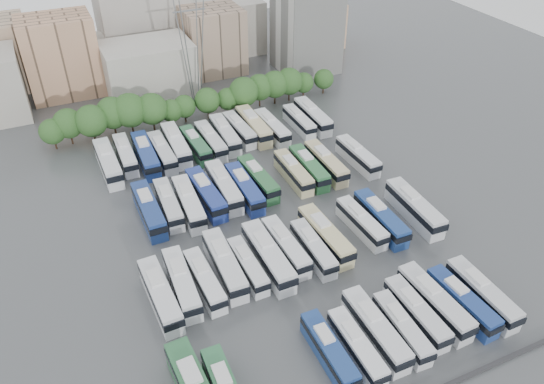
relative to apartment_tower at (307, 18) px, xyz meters
name	(u,v)px	position (x,y,z in m)	size (l,w,h in m)	color
ground	(282,233)	(-34.00, -58.00, -13.00)	(220.00, 220.00, 0.00)	#424447
tree_line	(188,102)	(-36.29, -15.92, -8.36)	(65.55, 8.17, 8.89)	black
city_buildings	(130,45)	(-41.46, 13.86, -5.13)	(102.00, 35.00, 20.00)	#9E998E
apartment_tower	(307,18)	(0.00, 0.00, 0.00)	(14.00, 14.00, 26.00)	silver
electricity_pylon	(190,22)	(-32.00, -8.00, 5.66)	(9.00, 6.91, 33.83)	slate
bus_r0_s5	(329,351)	(-39.05, -81.99, -11.28)	(2.56, 11.18, 3.50)	navy
bus_r0_s6	(357,347)	(-35.71, -82.87, -11.30)	(2.58, 11.09, 3.47)	white
bus_r0_s7	(375,329)	(-32.29, -81.68, -11.07)	(2.82, 12.55, 3.93)	silver
bus_r0_s8	(402,328)	(-28.99, -82.72, -11.31)	(2.88, 11.04, 3.43)	silver
bus_r0_s9	(416,313)	(-25.86, -81.48, -11.21)	(2.60, 11.63, 3.64)	silver
bus_r0_s10	(434,302)	(-22.66, -81.07, -11.03)	(3.25, 12.88, 4.01)	silver
bus_r0_s11	(462,302)	(-19.21, -82.44, -11.18)	(3.12, 11.92, 3.71)	navy
bus_r0_s12	(482,293)	(-15.80, -82.47, -11.11)	(2.69, 12.26, 3.85)	silver
bus_r1_s0	(160,295)	(-55.28, -64.94, -11.04)	(3.22, 12.83, 4.00)	silver
bus_r1_s1	(182,283)	(-52.03, -63.95, -11.09)	(3.21, 12.53, 3.90)	silver
bus_r1_s2	(205,280)	(-48.95, -64.59, -11.25)	(2.87, 11.46, 3.57)	silver
bus_r1_s3	(225,264)	(-45.42, -63.01, -10.99)	(3.22, 13.15, 4.10)	silver
bus_r1_s4	(248,266)	(-42.39, -64.28, -11.34)	(2.51, 10.81, 3.38)	silver
bus_r1_s5	(268,256)	(-39.11, -64.08, -10.91)	(3.01, 13.61, 4.27)	silver
bus_r1_s6	(286,246)	(-35.76, -62.98, -11.14)	(2.93, 12.13, 3.79)	silver
bus_r1_s7	(313,248)	(-32.14, -64.91, -11.25)	(2.68, 11.42, 3.57)	silver
bus_r1_s8	(325,235)	(-29.20, -63.31, -11.03)	(3.24, 12.90, 4.02)	beige
bus_r1_s10	(362,223)	(-22.34, -62.73, -11.23)	(2.92, 11.55, 3.60)	silver
bus_r1_s11	(381,218)	(-19.07, -63.16, -11.05)	(2.92, 12.66, 3.96)	navy
bus_r1_s13	(414,208)	(-12.61, -63.26, -10.93)	(3.41, 13.53, 4.21)	silver
bus_r2_s1	(149,210)	(-52.21, -45.95, -10.96)	(2.95, 13.25, 4.15)	navy
bus_r2_s2	(168,204)	(-48.83, -45.47, -11.15)	(3.09, 12.09, 3.76)	silver
bus_r2_s3	(189,203)	(-45.73, -46.83, -11.01)	(3.47, 13.03, 4.05)	silver
bus_r2_s4	(206,194)	(-42.32, -45.49, -10.98)	(3.46, 13.20, 4.11)	navy
bus_r2_s5	(224,187)	(-38.88, -44.79, -10.98)	(3.17, 13.20, 4.12)	silver
bus_r2_s6	(245,188)	(-35.75, -46.59, -11.04)	(2.88, 12.76, 4.00)	navy
bus_r2_s7	(258,179)	(-32.46, -44.79, -11.09)	(3.27, 12.49, 3.88)	#2A6437
bus_r2_s9	(293,172)	(-25.79, -45.39, -11.14)	(2.75, 12.07, 3.78)	#CABF8B
bus_r2_s10	(309,167)	(-22.61, -45.31, -11.09)	(3.06, 12.45, 3.88)	#2F6D3D
bus_r2_s11	(326,163)	(-19.05, -45.23, -11.06)	(2.76, 12.62, 3.96)	beige
bus_r2_s13	(358,156)	(-12.31, -45.45, -11.15)	(2.90, 12.08, 3.77)	silver
bus_r3_s0	(108,163)	(-55.63, -28.94, -10.89)	(3.18, 13.73, 4.29)	silver
bus_r3_s1	(125,154)	(-52.09, -26.91, -11.13)	(2.86, 12.17, 3.81)	silver
bus_r3_s2	(146,155)	(-48.67, -28.99, -10.92)	(3.29, 13.59, 4.24)	navy
bus_r3_s3	(162,152)	(-45.55, -29.05, -11.10)	(2.89, 12.37, 3.87)	silver
bus_r3_s4	(176,144)	(-42.39, -27.65, -10.93)	(3.29, 13.54, 4.23)	silver
bus_r3_s5	(196,145)	(-38.91, -28.91, -11.17)	(3.15, 11.97, 3.72)	#2B663F
bus_r3_s6	(211,141)	(-35.74, -28.78, -11.10)	(2.97, 12.41, 3.88)	silver
bus_r3_s7	(225,134)	(-32.35, -27.67, -11.01)	(3.23, 13.00, 4.05)	silver
bus_r3_s8	(239,129)	(-28.91, -26.74, -11.14)	(3.19, 12.17, 3.78)	silver
bus_r3_s9	(254,126)	(-25.81, -26.93, -10.91)	(3.04, 13.57, 4.25)	beige
bus_r3_s10	(272,127)	(-22.55, -28.80, -11.08)	(3.12, 12.53, 3.90)	white
bus_r3_s12	(299,121)	(-16.08, -28.38, -11.24)	(2.55, 11.42, 3.58)	silver
bus_r3_s13	(313,116)	(-12.65, -27.99, -10.97)	(3.15, 13.23, 4.13)	silver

